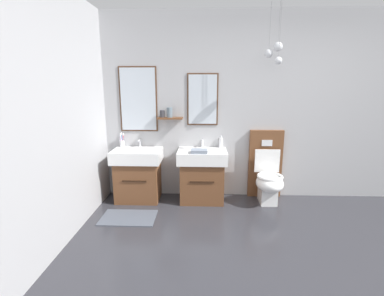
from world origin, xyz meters
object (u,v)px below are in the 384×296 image
(vanity_sink_right, at_px, (202,174))
(toothbrush_cup, at_px, (122,143))
(vanity_sink_left, at_px, (138,173))
(soap_dispenser, at_px, (221,142))
(folded_hand_towel, at_px, (199,151))
(toilet, at_px, (267,175))

(vanity_sink_right, distance_m, toothbrush_cup, 1.26)
(vanity_sink_left, distance_m, soap_dispenser, 1.28)
(vanity_sink_right, xyz_separation_m, folded_hand_towel, (-0.04, -0.16, 0.37))
(vanity_sink_left, height_order, toothbrush_cup, toothbrush_cup)
(vanity_sink_left, height_order, soap_dispenser, soap_dispenser)
(vanity_sink_left, bearing_deg, soap_dispenser, 9.01)
(vanity_sink_left, bearing_deg, folded_hand_towel, -10.17)
(vanity_sink_right, relative_size, soap_dispenser, 4.22)
(vanity_sink_left, height_order, vanity_sink_right, same)
(vanity_sink_right, bearing_deg, vanity_sink_left, 180.00)
(vanity_sink_right, distance_m, folded_hand_towel, 0.41)
(toilet, relative_size, toothbrush_cup, 4.80)
(toilet, distance_m, toothbrush_cup, 2.16)
(vanity_sink_left, bearing_deg, toilet, 0.56)
(vanity_sink_left, xyz_separation_m, vanity_sink_right, (0.92, 0.00, 0.00))
(soap_dispenser, relative_size, folded_hand_towel, 0.80)
(vanity_sink_right, xyz_separation_m, toilet, (0.93, 0.02, -0.02))
(vanity_sink_right, xyz_separation_m, soap_dispenser, (0.27, 0.19, 0.42))
(vanity_sink_right, distance_m, soap_dispenser, 0.54)
(vanity_sink_left, height_order, toilet, toilet)
(folded_hand_towel, bearing_deg, toilet, 10.29)
(toilet, bearing_deg, toothbrush_cup, 175.64)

